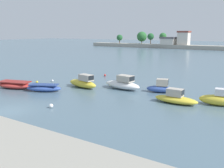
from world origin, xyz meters
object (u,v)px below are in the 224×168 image
at_px(moored_boat_4, 161,87).
at_px(moored_boat_5, 176,98).
at_px(moored_boat_1, 44,88).
at_px(moored_boat_6, 218,99).
at_px(mooring_buoy_4, 105,75).
at_px(moored_boat_2, 83,83).
at_px(moored_boat_0, 15,85).
at_px(moored_boat_3, 123,84).
at_px(mooring_buoy_1, 51,106).
at_px(mooring_buoy_2, 37,82).
at_px(mooring_buoy_3, 52,81).

height_order(moored_boat_4, moored_boat_5, moored_boat_4).
bearing_deg(moored_boat_1, moored_boat_6, -10.36).
bearing_deg(mooring_buoy_4, moored_boat_1, -91.64).
bearing_deg(moored_boat_5, moored_boat_1, -165.47).
bearing_deg(mooring_buoy_4, moored_boat_2, -74.67).
bearing_deg(moored_boat_0, mooring_buoy_4, 55.14).
xyz_separation_m(moored_boat_3, mooring_buoy_1, (-1.80, -11.40, -0.48)).
distance_m(moored_boat_6, mooring_buoy_1, 17.42).
relative_size(moored_boat_5, moored_boat_6, 1.22).
distance_m(moored_boat_0, moored_boat_1, 4.82).
bearing_deg(moored_boat_0, moored_boat_1, -4.77).
relative_size(moored_boat_0, mooring_buoy_2, 16.16).
distance_m(moored_boat_1, mooring_buoy_3, 6.25).
distance_m(moored_boat_1, moored_boat_6, 21.01).
bearing_deg(moored_boat_4, moored_boat_1, -166.39).
xyz_separation_m(moored_boat_1, mooring_buoy_1, (6.15, -4.66, -0.23)).
distance_m(moored_boat_4, mooring_buoy_2, 18.54).
bearing_deg(moored_boat_6, mooring_buoy_1, -151.73).
height_order(moored_boat_6, mooring_buoy_4, moored_boat_6).
relative_size(moored_boat_1, mooring_buoy_2, 13.70).
distance_m(moored_boat_0, moored_boat_6, 25.82).
height_order(moored_boat_4, moored_boat_6, moored_boat_6).
xyz_separation_m(moored_boat_0, mooring_buoy_4, (5.13, 14.45, -0.28)).
bearing_deg(mooring_buoy_3, moored_boat_5, -3.35).
bearing_deg(moored_boat_2, moored_boat_4, 27.71).
bearing_deg(mooring_buoy_4, mooring_buoy_3, -115.44).
bearing_deg(mooring_buoy_1, moored_boat_2, 109.66).
relative_size(moored_boat_0, moored_boat_5, 1.19).
bearing_deg(mooring_buoy_3, mooring_buoy_2, -123.51).
xyz_separation_m(moored_boat_3, moored_boat_5, (8.29, -2.84, -0.17)).
bearing_deg(mooring_buoy_4, moored_boat_6, -22.00).
height_order(moored_boat_0, mooring_buoy_3, moored_boat_0).
distance_m(moored_boat_6, mooring_buoy_3, 23.94).
xyz_separation_m(moored_boat_5, mooring_buoy_4, (-15.86, 9.67, -0.34)).
relative_size(moored_boat_4, moored_boat_6, 0.98).
bearing_deg(moored_boat_1, moored_boat_2, 32.18).
height_order(moored_boat_1, moored_boat_5, moored_boat_5).
distance_m(moored_boat_3, mooring_buoy_2, 13.40).
xyz_separation_m(moored_boat_1, moored_boat_3, (7.95, 6.74, 0.25)).
distance_m(moored_boat_4, mooring_buoy_4, 13.95).
bearing_deg(mooring_buoy_3, moored_boat_1, -54.15).
distance_m(mooring_buoy_1, mooring_buoy_4, 19.12).
height_order(moored_boat_1, moored_boat_3, moored_boat_3).
relative_size(moored_boat_2, moored_boat_6, 1.37).
bearing_deg(mooring_buoy_1, moored_boat_1, 142.83).
height_order(moored_boat_1, moored_boat_6, moored_boat_6).
distance_m(moored_boat_1, moored_boat_5, 16.71).
relative_size(moored_boat_0, moored_boat_1, 1.18).
bearing_deg(mooring_buoy_1, moored_boat_0, 160.85).
bearing_deg(moored_boat_5, moored_boat_6, 23.22).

